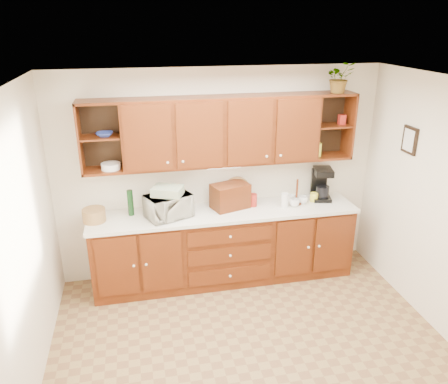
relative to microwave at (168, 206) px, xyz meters
name	(u,v)px	position (x,y,z in m)	size (l,w,h in m)	color
floor	(255,356)	(0.68, -1.40, -1.08)	(4.00, 4.00, 0.00)	olive
ceiling	(264,88)	(0.68, -1.40, 1.52)	(4.00, 4.00, 0.00)	white
back_wall	(220,174)	(0.68, 0.35, 0.22)	(4.00, 4.00, 0.00)	silver
left_wall	(15,263)	(-1.32, -1.40, 0.22)	(3.50, 3.50, 0.00)	silver
base_cabinets	(225,246)	(0.68, 0.05, -0.63)	(3.20, 0.60, 0.90)	#3C1906
countertop	(225,212)	(0.68, 0.04, -0.16)	(3.24, 0.64, 0.04)	white
upper_cabinets	(223,131)	(0.69, 0.18, 0.81)	(3.20, 0.33, 0.80)	#3C1906
undercabinet_light	(223,167)	(0.68, 0.13, 0.39)	(0.40, 0.05, 0.03)	white
framed_picture	(410,140)	(2.66, -0.50, 0.77)	(0.03, 0.24, 0.30)	black
wicker_basket	(94,215)	(-0.84, 0.06, -0.06)	(0.26, 0.26, 0.15)	#A07842
microwave	(168,206)	(0.00, 0.00, 0.00)	(0.50, 0.34, 0.28)	beige
towel_stack	(168,191)	(0.00, 0.00, 0.19)	(0.33, 0.25, 0.10)	#DDC168
wine_bottle	(130,203)	(-0.43, 0.15, 0.02)	(0.07, 0.07, 0.31)	black
woven_tray	(237,202)	(0.88, 0.26, -0.13)	(0.34, 0.34, 0.02)	#A07842
bread_box	(230,196)	(0.76, 0.12, 0.01)	(0.44, 0.27, 0.31)	#3C1906
mug_tree	(296,200)	(1.60, 0.06, -0.09)	(0.27, 0.28, 0.33)	#3C1906
canister_red	(253,200)	(1.05, 0.11, -0.06)	(0.10, 0.10, 0.16)	#AA2218
canister_white	(285,200)	(1.42, -0.01, -0.05)	(0.09, 0.09, 0.18)	white
canister_yellow	(314,197)	(1.85, 0.10, -0.08)	(0.10, 0.10, 0.11)	yellow
coffee_maker	(321,184)	(1.97, 0.17, 0.06)	(0.28, 0.33, 0.41)	black
bowl_stack	(105,134)	(-0.64, 0.16, 0.84)	(0.19, 0.19, 0.05)	navy
plate_stack	(111,166)	(-0.61, 0.16, 0.48)	(0.22, 0.22, 0.07)	white
pantry_box_yellow	(317,150)	(1.86, 0.15, 0.52)	(0.09, 0.07, 0.17)	yellow
pantry_box_red	(342,120)	(2.16, 0.17, 0.88)	(0.08, 0.07, 0.12)	#AA2218
potted_plant	(340,77)	(2.05, 0.12, 1.39)	(0.32, 0.28, 0.36)	#999999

